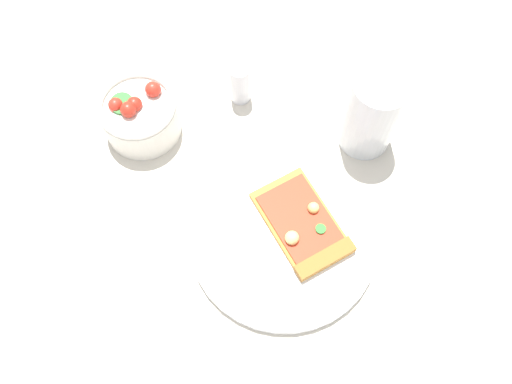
{
  "coord_description": "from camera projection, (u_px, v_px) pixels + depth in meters",
  "views": [
    {
      "loc": [
        0.13,
        0.19,
        0.69
      ],
      "look_at": [
        -0.0,
        -0.07,
        0.03
      ],
      "focal_mm": 38.1,
      "sensor_mm": 36.0,
      "label": 1
    }
  ],
  "objects": [
    {
      "name": "plate",
      "position": [
        282.0,
        235.0,
        0.72
      ],
      "size": [
        0.25,
        0.25,
        0.01
      ],
      "primitive_type": "cylinder",
      "color": "white",
      "rests_on": "ground_plane"
    },
    {
      "name": "salad_bowl",
      "position": [
        140.0,
        115.0,
        0.76
      ],
      "size": [
        0.11,
        0.11,
        0.08
      ],
      "color": "white",
      "rests_on": "ground_plane"
    },
    {
      "name": "soda_glass",
      "position": [
        371.0,
        115.0,
        0.73
      ],
      "size": [
        0.07,
        0.07,
        0.13
      ],
      "color": "silver",
      "rests_on": "ground_plane"
    },
    {
      "name": "pizza_slice_main",
      "position": [
        305.0,
        228.0,
        0.7
      ],
      "size": [
        0.09,
        0.14,
        0.02
      ],
      "color": "gold",
      "rests_on": "plate"
    },
    {
      "name": "pepper_shaker",
      "position": [
        240.0,
        81.0,
        0.77
      ],
      "size": [
        0.03,
        0.03,
        0.08
      ],
      "color": "silver",
      "rests_on": "ground_plane"
    },
    {
      "name": "ground_plane",
      "position": [
        278.0,
        243.0,
        0.72
      ],
      "size": [
        2.4,
        2.4,
        0.0
      ],
      "primitive_type": "plane",
      "color": "beige",
      "rests_on": "ground"
    }
  ]
}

